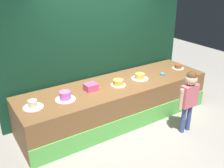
{
  "coord_description": "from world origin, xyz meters",
  "views": [
    {
      "loc": [
        -2.6,
        -3.29,
        2.81
      ],
      "look_at": [
        -0.25,
        0.33,
        0.9
      ],
      "focal_mm": 41.64,
      "sensor_mm": 36.0,
      "label": 1
    }
  ],
  "objects": [
    {
      "name": "pink_box",
      "position": [
        -0.55,
        0.58,
        0.83
      ],
      "size": [
        0.23,
        0.21,
        0.13
      ],
      "primitive_type": "cube",
      "rotation": [
        0.0,
        0.0,
        0.03
      ],
      "color": "#E64F87",
      "rests_on": "stage_platform"
    },
    {
      "name": "ground_plane",
      "position": [
        0.0,
        0.0,
        0.0
      ],
      "size": [
        12.0,
        12.0,
        0.0
      ],
      "primitive_type": "plane",
      "color": "gray"
    },
    {
      "name": "donut",
      "position": [
        1.1,
        0.43,
        0.78
      ],
      "size": [
        0.11,
        0.11,
        0.03
      ],
      "primitive_type": "torus",
      "color": "#3399D8",
      "rests_on": "stage_platform"
    },
    {
      "name": "child_figure",
      "position": [
        0.83,
        -0.55,
        0.78
      ],
      "size": [
        0.47,
        0.21,
        1.21
      ],
      "color": "#3F4C8C",
      "rests_on": "ground_plane"
    },
    {
      "name": "cake_far_left",
      "position": [
        -1.66,
        0.51,
        0.81
      ],
      "size": [
        0.33,
        0.33,
        0.13
      ],
      "color": "white",
      "rests_on": "stage_platform"
    },
    {
      "name": "cake_right",
      "position": [
        0.55,
        0.51,
        0.81
      ],
      "size": [
        0.35,
        0.35,
        0.15
      ],
      "color": "silver",
      "rests_on": "stage_platform"
    },
    {
      "name": "curtain_backdrop",
      "position": [
        0.0,
        1.2,
        1.56
      ],
      "size": [
        4.22,
        0.08,
        3.11
      ],
      "primitive_type": "cube",
      "color": "#113823",
      "rests_on": "ground_plane"
    },
    {
      "name": "stage_platform",
      "position": [
        0.0,
        0.55,
        0.38
      ],
      "size": [
        3.9,
        1.12,
        0.76
      ],
      "color": "brown",
      "rests_on": "ground_plane"
    },
    {
      "name": "cake_center",
      "position": [
        0.0,
        0.49,
        0.81
      ],
      "size": [
        0.3,
        0.3,
        0.17
      ],
      "color": "silver",
      "rests_on": "stage_platform"
    },
    {
      "name": "cake_far_right",
      "position": [
        1.66,
        0.52,
        0.8
      ],
      "size": [
        0.26,
        0.26,
        0.09
      ],
      "color": "silver",
      "rests_on": "stage_platform"
    },
    {
      "name": "cake_left",
      "position": [
        -1.1,
        0.48,
        0.83
      ],
      "size": [
        0.35,
        0.35,
        0.2
      ],
      "color": "white",
      "rests_on": "stage_platform"
    }
  ]
}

